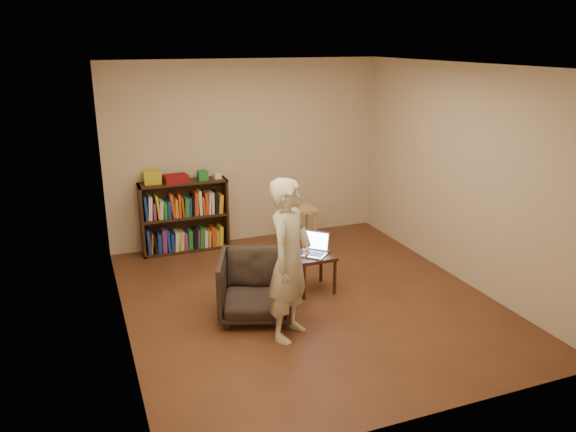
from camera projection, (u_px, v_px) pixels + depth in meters
name	position (u px, v px, depth m)	size (l,w,h in m)	color
floor	(307.00, 300.00, 6.43)	(4.50, 4.50, 0.00)	#4C2918
ceiling	(310.00, 65.00, 5.64)	(4.50, 4.50, 0.00)	silver
wall_back	(247.00, 152.00, 8.04)	(4.00, 4.00, 0.00)	beige
wall_left	(116.00, 210.00, 5.35)	(4.50, 4.50, 0.00)	beige
wall_right	(462.00, 175.00, 6.72)	(4.50, 4.50, 0.00)	beige
bookshelf	(185.00, 220.00, 7.82)	(1.20, 0.30, 1.00)	black
box_yellow	(152.00, 177.00, 7.49)	(0.22, 0.16, 0.18)	gold
red_cloth	(176.00, 179.00, 7.57)	(0.31, 0.23, 0.10)	maroon
box_green	(203.00, 175.00, 7.70)	(0.13, 0.13, 0.13)	#227F2B
box_white	(217.00, 176.00, 7.79)	(0.10, 0.10, 0.08)	silver
stool	(301.00, 215.00, 8.02)	(0.38, 0.38, 0.55)	tan
armchair	(255.00, 286.00, 5.95)	(0.75, 0.77, 0.70)	#2B221C
side_table	(313.00, 260.00, 6.57)	(0.45, 0.45, 0.46)	black
laptop	(313.00, 249.00, 6.55)	(0.43, 0.43, 0.25)	#B5B5BA
person	(290.00, 260.00, 5.42)	(0.59, 0.39, 1.63)	beige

